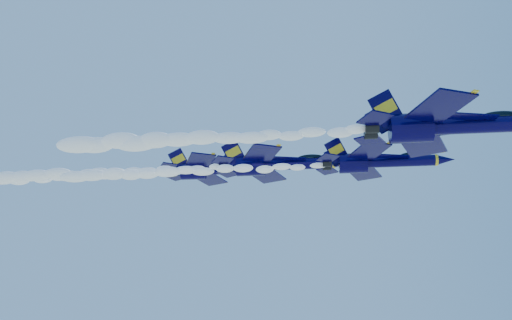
# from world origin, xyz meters

# --- Properties ---
(jet_lead) EXTENTS (19.33, 15.85, 7.18)m
(jet_lead) POSITION_xyz_m (14.56, -14.89, 151.90)
(jet_lead) COLOR #040032
(smoke_trail_jet_lead) EXTENTS (31.47, 2.00, 1.80)m
(smoke_trail_jet_lead) POSITION_xyz_m (-9.43, -14.89, 151.50)
(smoke_trail_jet_lead) COLOR white
(jet_second) EXTENTS (15.31, 12.56, 5.69)m
(jet_second) POSITION_xyz_m (8.79, -4.37, 152.44)
(jet_second) COLOR #040032
(smoke_trail_jet_second) EXTENTS (31.47, 1.58, 1.42)m
(smoke_trail_jet_second) POSITION_xyz_m (-13.48, -4.37, 152.08)
(smoke_trail_jet_second) COLOR white
(jet_third) EXTENTS (17.75, 14.56, 6.60)m
(jet_third) POSITION_xyz_m (-3.66, 3.48, 155.64)
(jet_third) COLOR #040032
(smoke_trail_jet_third) EXTENTS (31.47, 1.84, 1.65)m
(smoke_trail_jet_third) POSITION_xyz_m (-26.99, 3.48, 155.26)
(smoke_trail_jet_third) COLOR white
(jet_fourth) EXTENTS (16.74, 13.73, 6.22)m
(jet_fourth) POSITION_xyz_m (-12.94, 9.52, 157.51)
(jet_fourth) COLOR #040032
(smoke_trail_jet_fourth) EXTENTS (31.47, 1.73, 1.56)m
(smoke_trail_jet_fourth) POSITION_xyz_m (-35.83, 9.52, 157.14)
(smoke_trail_jet_fourth) COLOR white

